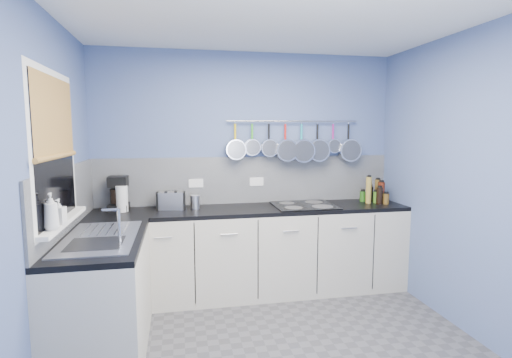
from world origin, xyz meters
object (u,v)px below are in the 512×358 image
object	(u,v)px
coffee_maker	(118,193)
canister	(195,202)
paper_towel	(122,199)
hob	(304,205)
toaster	(171,201)
soap_bottle_a	(51,211)
soap_bottle_b	(59,212)

from	to	relation	value
coffee_maker	canister	xyz separation A→B (m)	(0.74, -0.06, -0.10)
paper_towel	hob	bearing A→B (deg)	-2.08
toaster	hob	bearing A→B (deg)	5.70
soap_bottle_a	toaster	size ratio (longest dim) A/B	0.91
soap_bottle_a	toaster	world-z (taller)	soap_bottle_a
soap_bottle_b	toaster	xyz separation A→B (m)	(0.72, 1.14, -0.15)
coffee_maker	canister	bearing A→B (deg)	-2.46
canister	coffee_maker	bearing A→B (deg)	175.31
paper_towel	coffee_maker	world-z (taller)	coffee_maker
paper_towel	hob	xyz separation A→B (m)	(1.82, -0.07, -0.12)
soap_bottle_a	soap_bottle_b	distance (m)	0.17
soap_bottle_b	coffee_maker	size ratio (longest dim) A/B	0.51
soap_bottle_b	paper_towel	bearing A→B (deg)	76.81
soap_bottle_b	hob	xyz separation A→B (m)	(2.08, 1.04, -0.23)
soap_bottle_b	canister	bearing A→B (deg)	49.37
coffee_maker	soap_bottle_a	bearing A→B (deg)	-96.96
paper_towel	toaster	world-z (taller)	paper_towel
soap_bottle_a	paper_towel	bearing A→B (deg)	78.45
paper_towel	toaster	distance (m)	0.47
toaster	paper_towel	bearing A→B (deg)	-165.28
soap_bottle_a	hob	xyz separation A→B (m)	(2.08, 1.20, -0.26)
hob	paper_towel	bearing A→B (deg)	177.92
paper_towel	coffee_maker	distance (m)	0.09
coffee_maker	hob	bearing A→B (deg)	-1.98
toaster	canister	world-z (taller)	toaster
soap_bottle_a	hob	bearing A→B (deg)	30.06
coffee_maker	canister	size ratio (longest dim) A/B	2.47
soap_bottle_a	canister	world-z (taller)	soap_bottle_a
soap_bottle_a	paper_towel	distance (m)	1.30
soap_bottle_a	toaster	bearing A→B (deg)	61.10
paper_towel	canister	distance (m)	0.70
paper_towel	canister	world-z (taller)	paper_towel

